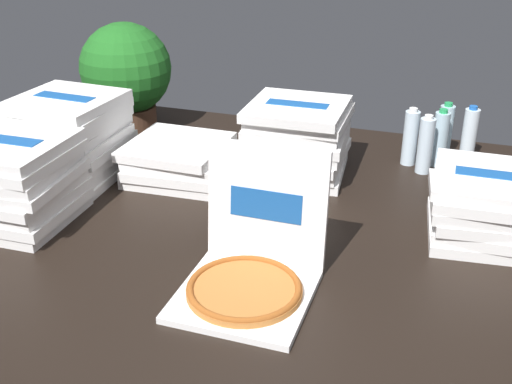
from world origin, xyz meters
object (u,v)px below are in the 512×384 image
object	(u,v)px
open_pizza_box	(250,269)
water_bottle_1	(440,139)
pizza_stack_left_near	(297,139)
water_bottle_4	(410,137)
pizza_stack_right_far	(71,137)
potted_plant	(126,73)
pizza_stack_left_mid	(490,206)
water_bottle_0	(445,131)
pizza_stack_center_near	(180,160)
water_bottle_2	(469,135)
pizza_stack_right_near	(14,182)
water_bottle_3	(425,145)

from	to	relation	value
open_pizza_box	water_bottle_1	bearing A→B (deg)	68.24
pizza_stack_left_near	water_bottle_4	bearing A→B (deg)	30.42
pizza_stack_right_far	potted_plant	world-z (taller)	potted_plant
pizza_stack_left_mid	potted_plant	bearing A→B (deg)	161.75
water_bottle_4	potted_plant	distance (m)	1.33
water_bottle_4	water_bottle_0	bearing A→B (deg)	42.44
pizza_stack_center_near	water_bottle_2	bearing A→B (deg)	26.35
open_pizza_box	pizza_stack_left_mid	size ratio (longest dim) A/B	0.97
potted_plant	pizza_stack_right_far	bearing A→B (deg)	-84.34
open_pizza_box	water_bottle_0	size ratio (longest dim) A/B	1.69
pizza_stack_right_near	water_bottle_4	distance (m)	1.56
water_bottle_3	pizza_stack_right_far	bearing A→B (deg)	-159.86
water_bottle_1	water_bottle_2	size ratio (longest dim) A/B	1.00
open_pizza_box	water_bottle_0	bearing A→B (deg)	69.26
water_bottle_2	water_bottle_4	size ratio (longest dim) A/B	1.00
water_bottle_2	pizza_stack_left_mid	bearing A→B (deg)	-82.23
pizza_stack_left_near	water_bottle_2	size ratio (longest dim) A/B	1.74
pizza_stack_left_near	potted_plant	distance (m)	0.94
water_bottle_1	water_bottle_3	world-z (taller)	same
pizza_stack_left_near	pizza_stack_right_far	distance (m)	0.90
pizza_stack_center_near	potted_plant	world-z (taller)	potted_plant
water_bottle_2	water_bottle_4	distance (m)	0.26
pizza_stack_left_near	water_bottle_0	distance (m)	0.66
pizza_stack_left_near	potted_plant	bearing A→B (deg)	164.58
open_pizza_box	water_bottle_0	distance (m)	1.30
pizza_stack_center_near	water_bottle_1	bearing A→B (deg)	25.06
pizza_stack_right_far	water_bottle_2	size ratio (longest dim) A/B	1.65
pizza_stack_center_near	water_bottle_0	distance (m)	1.13
water_bottle_0	water_bottle_4	world-z (taller)	same
pizza_stack_right_near	open_pizza_box	bearing A→B (deg)	-8.70
water_bottle_1	pizza_stack_right_near	bearing A→B (deg)	-144.20
water_bottle_3	potted_plant	bearing A→B (deg)	177.06
pizza_stack_right_far	pizza_stack_center_near	bearing A→B (deg)	17.33
pizza_stack_right_near	water_bottle_4	bearing A→B (deg)	37.61
open_pizza_box	water_bottle_2	bearing A→B (deg)	65.00
potted_plant	water_bottle_2	bearing A→B (deg)	3.90
water_bottle_1	pizza_stack_left_mid	bearing A→B (deg)	-70.30
pizza_stack_right_near	pizza_stack_right_far	distance (m)	0.39
pizza_stack_center_near	pizza_stack_left_near	world-z (taller)	pizza_stack_left_near
pizza_stack_left_mid	pizza_stack_right_far	xyz separation A→B (m)	(-1.59, -0.02, 0.06)
water_bottle_4	water_bottle_2	bearing A→B (deg)	24.89
open_pizza_box	pizza_stack_left_near	xyz separation A→B (m)	(-0.09, 0.84, 0.08)
pizza_stack_left_near	pizza_stack_center_near	bearing A→B (deg)	-157.07
pizza_stack_right_near	pizza_stack_left_near	bearing A→B (deg)	40.86
water_bottle_1	water_bottle_4	world-z (taller)	same
pizza_stack_left_mid	water_bottle_3	bearing A→B (deg)	118.22
water_bottle_3	open_pizza_box	bearing A→B (deg)	-111.14
open_pizza_box	pizza_stack_center_near	xyz separation A→B (m)	(-0.53, 0.66, 0.00)
pizza_stack_left_near	water_bottle_0	bearing A→B (deg)	33.63
water_bottle_0	potted_plant	xyz separation A→B (m)	(-1.45, -0.12, 0.16)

